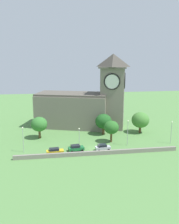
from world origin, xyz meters
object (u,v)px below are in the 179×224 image
object	(u,v)px
tree_riverside_east	(111,127)
streetlamp_west_mid	(79,134)
tree_churchyard	(39,124)
streetlamp_east_mid	(171,129)
car_yellow	(55,151)
streetlamp_central	(128,129)
church	(85,104)
car_green	(76,148)
car_silver	(103,147)
tree_riverside_west	(140,120)
streetlamp_west_end	(23,136)
tree_by_tower	(103,121)

from	to	relation	value
tree_riverside_east	streetlamp_west_mid	bearing A→B (deg)	-161.00
tree_churchyard	streetlamp_east_mid	bearing A→B (deg)	-15.21
car_yellow	tree_riverside_east	distance (m)	19.29
car_yellow	streetlamp_central	world-z (taller)	streetlamp_central
church	streetlamp_west_mid	xyz separation A→B (m)	(-4.49, -22.36, -4.60)
tree_churchyard	tree_riverside_east	bearing A→B (deg)	-17.72
car_green	tree_riverside_east	world-z (taller)	tree_riverside_east
car_yellow	car_green	distance (m)	6.11
car_green	car_silver	world-z (taller)	car_silver
car_green	streetlamp_east_mid	bearing A→B (deg)	3.85
streetlamp_west_mid	tree_riverside_west	world-z (taller)	tree_riverside_west
streetlamp_west_end	streetlamp_west_mid	bearing A→B (deg)	3.47
car_yellow	tree_by_tower	bearing A→B (deg)	42.56
church	streetlamp_central	size ratio (longest dim) A/B	4.47
car_yellow	streetlamp_east_mid	bearing A→B (deg)	5.58
car_yellow	church	bearing A→B (deg)	66.00
streetlamp_central	streetlamp_east_mid	xyz separation A→B (m)	(13.74, -0.11, -0.51)
streetlamp_west_mid	tree_riverside_east	bearing A→B (deg)	19.00
church	streetlamp_east_mid	bearing A→B (deg)	-43.60
car_yellow	streetlamp_west_end	xyz separation A→B (m)	(-8.51, 2.71, 3.93)
car_yellow	tree_churchyard	world-z (taller)	tree_churchyard
car_silver	streetlamp_west_mid	world-z (taller)	streetlamp_west_mid
car_green	tree_riverside_west	bearing A→B (deg)	30.03
car_green	streetlamp_west_mid	world-z (taller)	streetlamp_west_mid
church	tree_riverside_east	size ratio (longest dim) A/B	5.12
church	tree_churchyard	bearing A→B (deg)	-144.43
car_silver	tree_by_tower	xyz separation A→B (m)	(3.22, 14.58, 3.65)
car_green	streetlamp_central	bearing A→B (deg)	7.61
tree_by_tower	streetlamp_west_end	bearing A→B (deg)	-153.42
church	streetlamp_west_end	xyz separation A→B (m)	(-20.10, -23.31, -3.91)
car_green	streetlamp_central	xyz separation A→B (m)	(15.63, 2.09, 4.25)
streetlamp_central	tree_churchyard	size ratio (longest dim) A/B	1.10
tree_riverside_east	tree_riverside_west	size ratio (longest dim) A/B	0.93
streetlamp_west_end	tree_riverside_west	distance (m)	40.29
car_yellow	tree_churchyard	distance (m)	15.58
tree_riverside_east	streetlamp_east_mid	bearing A→B (deg)	-11.98
church	car_yellow	distance (m)	29.55
streetlamp_east_mid	church	bearing A→B (deg)	136.40
streetlamp_east_mid	tree_by_tower	bearing A→B (deg)	147.48
streetlamp_central	car_silver	bearing A→B (deg)	-160.78
streetlamp_west_mid	car_yellow	bearing A→B (deg)	-152.73
tree_churchyard	car_silver	bearing A→B (deg)	-36.73
car_yellow	streetlamp_west_mid	size ratio (longest dim) A/B	0.79
streetlamp_central	tree_by_tower	size ratio (longest dim) A/B	1.10
tree_riverside_east	tree_riverside_west	distance (m)	14.70
church	tree_churchyard	size ratio (longest dim) A/B	4.92
church	streetlamp_west_end	distance (m)	31.03
streetlamp_west_mid	tree_churchyard	world-z (taller)	tree_churchyard
streetlamp_east_mid	tree_by_tower	xyz separation A→B (m)	(-18.62, 11.87, -0.05)
streetlamp_west_mid	church	bearing A→B (deg)	78.66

